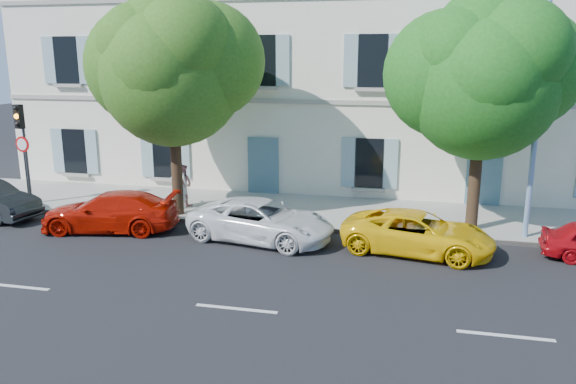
% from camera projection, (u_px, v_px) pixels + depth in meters
% --- Properties ---
extents(ground, '(90.00, 90.00, 0.00)m').
position_uv_depth(ground, '(277.00, 252.00, 17.01)').
color(ground, black).
extents(sidewalk, '(36.00, 4.50, 0.15)m').
position_uv_depth(sidewalk, '(305.00, 211.00, 21.21)').
color(sidewalk, '#A09E96').
rests_on(sidewalk, ground).
extents(kerb, '(36.00, 0.16, 0.16)m').
position_uv_depth(kerb, '(293.00, 228.00, 19.15)').
color(kerb, '#9E998E').
rests_on(kerb, ground).
extents(building, '(28.00, 7.00, 12.00)m').
position_uv_depth(building, '(330.00, 51.00, 25.25)').
color(building, white).
rests_on(building, ground).
extents(car_red_coupe, '(4.82, 2.58, 1.33)m').
position_uv_depth(car_red_coupe, '(110.00, 211.00, 18.99)').
color(car_red_coupe, '#B31305').
rests_on(car_red_coupe, ground).
extents(car_white_coupe, '(5.03, 3.02, 1.31)m').
position_uv_depth(car_white_coupe, '(261.00, 221.00, 17.98)').
color(car_white_coupe, white).
rests_on(car_white_coupe, ground).
extents(car_yellow_supercar, '(4.79, 2.80, 1.25)m').
position_uv_depth(car_yellow_supercar, '(418.00, 233.00, 16.84)').
color(car_yellow_supercar, yellow).
rests_on(car_yellow_supercar, ground).
extents(tree_left, '(5.02, 5.02, 7.79)m').
position_uv_depth(tree_left, '(172.00, 75.00, 19.41)').
color(tree_left, '#3A2819').
rests_on(tree_left, sidewalk).
extents(tree_right, '(4.84, 4.84, 7.46)m').
position_uv_depth(tree_right, '(482.00, 84.00, 17.66)').
color(tree_right, '#3A2819').
rests_on(tree_right, sidewalk).
extents(traffic_light, '(0.34, 0.44, 3.87)m').
position_uv_depth(traffic_light, '(22.00, 133.00, 21.29)').
color(traffic_light, '#383A3D').
rests_on(traffic_light, sidewalk).
extents(road_sign, '(0.61, 0.11, 2.64)m').
position_uv_depth(road_sign, '(24.00, 155.00, 21.61)').
color(road_sign, '#383A3D').
rests_on(road_sign, sidewalk).
extents(street_lamp, '(0.26, 1.79, 8.44)m').
position_uv_depth(street_lamp, '(542.00, 86.00, 16.72)').
color(street_lamp, '#7293BF').
rests_on(street_lamp, sidewalk).
extents(pedestrian_a, '(0.68, 0.49, 1.75)m').
position_uv_depth(pedestrian_a, '(179.00, 186.00, 21.15)').
color(pedestrian_a, silver).
rests_on(pedestrian_a, sidewalk).
extents(pedestrian_b, '(0.89, 0.75, 1.62)m').
position_uv_depth(pedestrian_b, '(183.00, 185.00, 21.54)').
color(pedestrian_b, tan).
rests_on(pedestrian_b, sidewalk).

